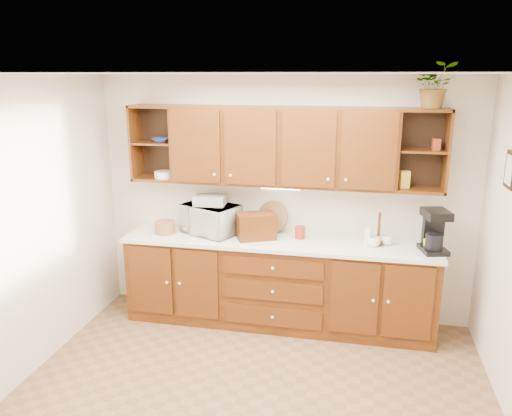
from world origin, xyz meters
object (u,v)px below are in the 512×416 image
at_px(microwave, 211,219).
at_px(potted_plant, 435,85).
at_px(coffee_maker, 434,231).
at_px(bread_box, 256,226).

height_order(microwave, potted_plant, potted_plant).
xyz_separation_m(coffee_maker, potted_plant, (-0.10, 0.10, 1.36)).
relative_size(bread_box, coffee_maker, 0.92).
relative_size(bread_box, potted_plant, 0.92).
distance_m(coffee_maker, potted_plant, 1.37).
xyz_separation_m(microwave, coffee_maker, (2.27, -0.10, 0.04)).
bearing_deg(coffee_maker, potted_plant, 121.44).
distance_m(microwave, bread_box, 0.52).
bearing_deg(coffee_maker, microwave, 163.66).
distance_m(microwave, potted_plant, 2.58).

